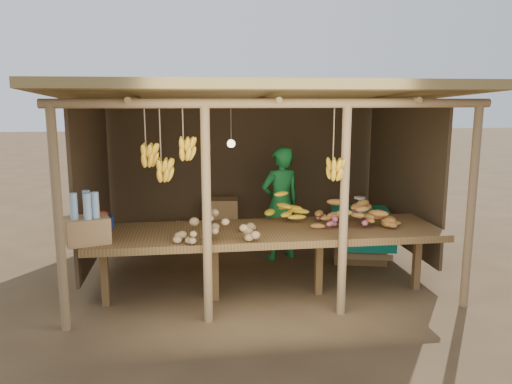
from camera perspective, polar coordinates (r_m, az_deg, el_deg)
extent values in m
plane|color=brown|center=(6.75, 0.00, -8.80)|extent=(60.00, 60.00, 0.00)
cylinder|color=#8E6E49|center=(5.09, -21.63, -3.13)|extent=(0.09, 0.09, 2.20)
cylinder|color=#8E6E49|center=(5.77, 23.37, -1.70)|extent=(0.09, 0.09, 2.20)
cylinder|color=#8E6E49|center=(7.98, -16.66, 1.94)|extent=(0.09, 0.09, 2.20)
cylinder|color=#8E6E49|center=(8.43, 12.85, 2.56)|extent=(0.09, 0.09, 2.20)
cylinder|color=#8E6E49|center=(4.94, -5.65, -2.81)|extent=(0.09, 0.09, 2.20)
cylinder|color=#8E6E49|center=(5.18, 10.01, -2.29)|extent=(0.09, 0.09, 2.20)
cylinder|color=#8E6E49|center=(4.88, 2.47, 10.10)|extent=(4.40, 0.09, 0.09)
cylinder|color=#8E6E49|center=(7.85, -1.54, 10.30)|extent=(4.40, 0.09, 0.09)
cube|color=olive|center=(6.37, 0.00, 11.04)|extent=(4.70, 3.50, 0.28)
cube|color=#493722|center=(7.90, -1.48, 3.10)|extent=(4.20, 0.04, 1.98)
cube|color=#493722|center=(6.69, -18.17, 1.21)|extent=(0.04, 2.40, 1.98)
cube|color=#493722|center=(7.22, 16.36, 1.96)|extent=(0.04, 2.40, 1.98)
cube|color=brown|center=(5.63, 1.34, -4.68)|extent=(3.90, 1.05, 0.08)
cube|color=brown|center=(5.75, -16.90, -8.98)|extent=(0.08, 0.08, 0.72)
cube|color=brown|center=(5.68, -4.73, -8.77)|extent=(0.08, 0.08, 0.72)
cube|color=brown|center=(5.87, 7.18, -8.20)|extent=(0.08, 0.08, 0.72)
cube|color=brown|center=(6.28, 17.91, -7.38)|extent=(0.08, 0.08, 0.72)
cylinder|color=navy|center=(5.97, -17.59, -3.29)|extent=(0.35, 0.35, 0.12)
cube|color=#9D7146|center=(5.35, -18.74, -4.15)|extent=(0.51, 0.45, 0.27)
imported|color=#186C2D|center=(6.99, 2.83, -1.31)|extent=(0.67, 0.54, 1.60)
cube|color=brown|center=(7.20, 11.71, -5.05)|extent=(0.83, 0.75, 0.65)
cube|color=#0C8772|center=(7.11, 11.82, -2.27)|extent=(0.92, 0.84, 0.07)
cube|color=#9D7146|center=(7.69, -3.79, -4.80)|extent=(0.49, 0.41, 0.37)
cube|color=#9D7146|center=(7.60, -3.82, -2.13)|extent=(0.49, 0.41, 0.37)
cube|color=#9D7146|center=(7.67, -7.56, -4.90)|extent=(0.49, 0.41, 0.37)
ellipsoid|color=#493722|center=(7.49, -10.78, -5.21)|extent=(0.38, 0.38, 0.52)
ellipsoid|color=#493722|center=(7.48, -8.10, -5.15)|extent=(0.38, 0.38, 0.52)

